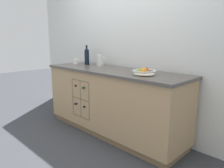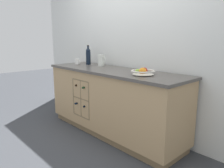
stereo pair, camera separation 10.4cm
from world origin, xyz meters
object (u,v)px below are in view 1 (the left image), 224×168
object	(u,v)px
ceramic_mug	(76,62)
standing_wine_bottle	(87,56)
fruit_bowl	(144,72)
white_pitcher	(100,60)

from	to	relation	value
ceramic_mug	standing_wine_bottle	size ratio (longest dim) A/B	0.38
standing_wine_bottle	ceramic_mug	bearing A→B (deg)	-138.29
fruit_bowl	ceramic_mug	bearing A→B (deg)	177.52
fruit_bowl	white_pitcher	distance (m)	1.00
white_pitcher	standing_wine_bottle	distance (m)	0.32
fruit_bowl	standing_wine_bottle	size ratio (longest dim) A/B	0.88
ceramic_mug	fruit_bowl	bearing A→B (deg)	-2.48
fruit_bowl	standing_wine_bottle	bearing A→B (deg)	171.88
white_pitcher	ceramic_mug	xyz separation A→B (m)	(-0.45, -0.13, -0.04)
white_pitcher	ceramic_mug	bearing A→B (deg)	-163.41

